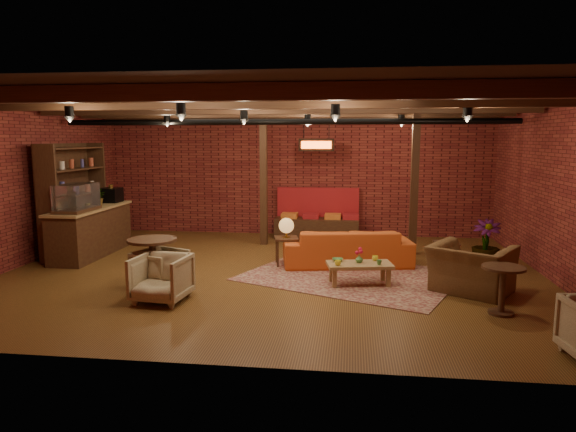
# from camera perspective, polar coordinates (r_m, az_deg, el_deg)

# --- Properties ---
(floor) EXTENTS (10.00, 10.00, 0.00)m
(floor) POSITION_cam_1_polar(r_m,az_deg,el_deg) (9.71, -1.79, -6.33)
(floor) COLOR #3F280F
(floor) RESTS_ON ground
(ceiling) EXTENTS (10.00, 8.00, 0.02)m
(ceiling) POSITION_cam_1_polar(r_m,az_deg,el_deg) (9.41, -1.88, 12.85)
(ceiling) COLOR black
(ceiling) RESTS_ON wall_back
(wall_back) EXTENTS (10.00, 0.02, 3.20)m
(wall_back) POSITION_cam_1_polar(r_m,az_deg,el_deg) (13.38, 0.84, 4.74)
(wall_back) COLOR maroon
(wall_back) RESTS_ON ground
(wall_front) EXTENTS (10.00, 0.02, 3.20)m
(wall_front) POSITION_cam_1_polar(r_m,az_deg,el_deg) (5.54, -8.27, -0.89)
(wall_front) COLOR maroon
(wall_front) RESTS_ON ground
(wall_left) EXTENTS (0.02, 8.00, 3.20)m
(wall_left) POSITION_cam_1_polar(r_m,az_deg,el_deg) (11.34, -27.70, 3.05)
(wall_left) COLOR maroon
(wall_left) RESTS_ON ground
(wall_right) EXTENTS (0.02, 8.00, 3.20)m
(wall_right) POSITION_cam_1_polar(r_m,az_deg,el_deg) (9.96, 27.91, 2.40)
(wall_right) COLOR maroon
(wall_right) RESTS_ON ground
(ceiling_beams) EXTENTS (9.80, 6.40, 0.22)m
(ceiling_beams) POSITION_cam_1_polar(r_m,az_deg,el_deg) (9.40, -1.88, 12.12)
(ceiling_beams) COLOR black
(ceiling_beams) RESTS_ON ceiling
(ceiling_pipe) EXTENTS (9.60, 0.12, 0.12)m
(ceiling_pipe) POSITION_cam_1_polar(r_m,az_deg,el_deg) (10.97, -0.54, 10.42)
(ceiling_pipe) COLOR black
(ceiling_pipe) RESTS_ON ceiling
(post_left) EXTENTS (0.16, 0.16, 3.20)m
(post_left) POSITION_cam_1_polar(r_m,az_deg,el_deg) (12.08, -2.73, 4.32)
(post_left) COLOR black
(post_left) RESTS_ON ground
(post_right) EXTENTS (0.16, 0.16, 3.20)m
(post_right) POSITION_cam_1_polar(r_m,az_deg,el_deg) (11.39, 13.88, 3.81)
(post_right) COLOR black
(post_right) RESTS_ON ground
(service_counter) EXTENTS (0.80, 2.50, 1.60)m
(service_counter) POSITION_cam_1_polar(r_m,az_deg,el_deg) (11.80, -21.08, -0.27)
(service_counter) COLOR black
(service_counter) RESTS_ON ground
(plant_counter) EXTENTS (0.35, 0.39, 0.30)m
(plant_counter) POSITION_cam_1_polar(r_m,az_deg,el_deg) (11.88, -20.31, 1.87)
(plant_counter) COLOR #337F33
(plant_counter) RESTS_ON service_counter
(shelving_hutch) EXTENTS (0.52, 2.00, 2.40)m
(shelving_hutch) POSITION_cam_1_polar(r_m,az_deg,el_deg) (12.03, -22.64, 1.73)
(shelving_hutch) COLOR black
(shelving_hutch) RESTS_ON ground
(banquette) EXTENTS (2.10, 0.70, 1.00)m
(banquette) POSITION_cam_1_polar(r_m,az_deg,el_deg) (13.01, 3.24, -0.26)
(banquette) COLOR #A51B21
(banquette) RESTS_ON ground
(service_sign) EXTENTS (0.86, 0.06, 0.30)m
(service_sign) POSITION_cam_1_polar(r_m,az_deg,el_deg) (12.40, 3.17, 7.89)
(service_sign) COLOR #FD5B19
(service_sign) RESTS_ON ceiling
(ceiling_spotlights) EXTENTS (6.40, 4.40, 0.28)m
(ceiling_spotlights) POSITION_cam_1_polar(r_m,az_deg,el_deg) (9.39, -1.87, 10.78)
(ceiling_spotlights) COLOR black
(ceiling_spotlights) RESTS_ON ceiling
(rug) EXTENTS (4.41, 3.96, 0.01)m
(rug) POSITION_cam_1_polar(r_m,az_deg,el_deg) (9.56, 7.01, -6.60)
(rug) COLOR maroon
(rug) RESTS_ON floor
(sofa) EXTENTS (2.64, 1.40, 0.73)m
(sofa) POSITION_cam_1_polar(r_m,az_deg,el_deg) (10.27, 6.56, -3.46)
(sofa) COLOR #BC4A1A
(sofa) RESTS_ON floor
(coffee_table) EXTENTS (1.19, 0.74, 0.63)m
(coffee_table) POSITION_cam_1_polar(r_m,az_deg,el_deg) (8.96, 7.87, -5.45)
(coffee_table) COLOR olive
(coffee_table) RESTS_ON floor
(side_table_lamp) EXTENTS (0.54, 0.54, 0.95)m
(side_table_lamp) POSITION_cam_1_polar(r_m,az_deg,el_deg) (10.14, -0.19, -1.49)
(side_table_lamp) COLOR black
(side_table_lamp) RESTS_ON floor
(round_table_left) EXTENTS (0.82, 0.82, 0.85)m
(round_table_left) POSITION_cam_1_polar(r_m,az_deg,el_deg) (8.91, -14.81, -4.19)
(round_table_left) COLOR black
(round_table_left) RESTS_ON floor
(armchair_a) EXTENTS (0.90, 0.92, 0.74)m
(armchair_a) POSITION_cam_1_polar(r_m,az_deg,el_deg) (8.84, -14.00, -5.61)
(armchair_a) COLOR beige
(armchair_a) RESTS_ON floor
(armchair_b) EXTENTS (0.85, 0.81, 0.80)m
(armchair_b) POSITION_cam_1_polar(r_m,az_deg,el_deg) (8.21, -13.91, -6.49)
(armchair_b) COLOR beige
(armchair_b) RESTS_ON floor
(armchair_right) EXTENTS (1.44, 1.32, 1.06)m
(armchair_right) POSITION_cam_1_polar(r_m,az_deg,el_deg) (8.91, 19.73, -4.72)
(armchair_right) COLOR brown
(armchair_right) RESTS_ON floor
(side_table_book) EXTENTS (0.47, 0.47, 0.52)m
(side_table_book) POSITION_cam_1_polar(r_m,az_deg,el_deg) (10.51, 17.19, -2.97)
(side_table_book) COLOR black
(side_table_book) RESTS_ON floor
(round_table_right) EXTENTS (0.60, 0.60, 0.70)m
(round_table_right) POSITION_cam_1_polar(r_m,az_deg,el_deg) (8.00, 22.76, -6.81)
(round_table_right) COLOR black
(round_table_right) RESTS_ON floor
(plant_tall) EXTENTS (1.88, 1.88, 2.81)m
(plant_tall) POSITION_cam_1_polar(r_m,az_deg,el_deg) (10.65, 21.40, 2.09)
(plant_tall) COLOR #4C7F4C
(plant_tall) RESTS_ON floor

